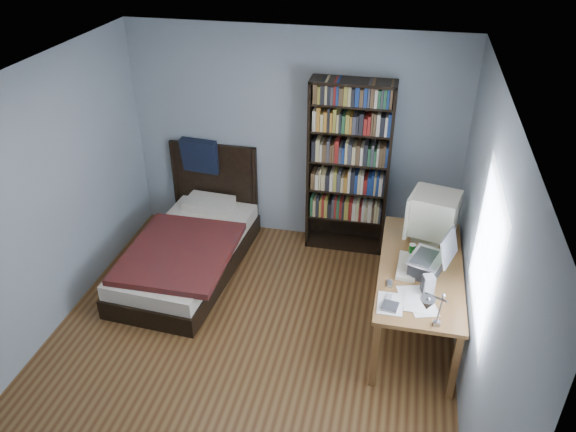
{
  "coord_description": "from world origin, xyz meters",
  "views": [
    {
      "loc": [
        1.2,
        -3.71,
        3.75
      ],
      "look_at": [
        0.18,
        0.96,
        0.9
      ],
      "focal_mm": 35.0,
      "sensor_mm": 36.0,
      "label": 1
    }
  ],
  "objects_px": {
    "desk_lamp": "(429,306)",
    "soda_can": "(412,250)",
    "speaker": "(428,285)",
    "crt_monitor": "(432,214)",
    "desk": "(418,265)",
    "laptop": "(428,263)",
    "keyboard": "(407,266)",
    "bookshelf": "(348,169)",
    "bed": "(190,247)"
  },
  "relations": [
    {
      "from": "desk",
      "to": "bookshelf",
      "type": "xyz_separation_m",
      "value": [
        -0.84,
        0.85,
        0.59
      ]
    },
    {
      "from": "desk",
      "to": "crt_monitor",
      "type": "relative_size",
      "value": 3.23
    },
    {
      "from": "desk",
      "to": "laptop",
      "type": "height_order",
      "value": "laptop"
    },
    {
      "from": "crt_monitor",
      "to": "soda_can",
      "type": "xyz_separation_m",
      "value": [
        -0.16,
        -0.32,
        -0.23
      ]
    },
    {
      "from": "speaker",
      "to": "bed",
      "type": "height_order",
      "value": "bed"
    },
    {
      "from": "desk_lamp",
      "to": "speaker",
      "type": "distance_m",
      "value": 0.82
    },
    {
      "from": "laptop",
      "to": "soda_can",
      "type": "distance_m",
      "value": 0.31
    },
    {
      "from": "bed",
      "to": "crt_monitor",
      "type": "bearing_deg",
      "value": -0.48
    },
    {
      "from": "laptop",
      "to": "keyboard",
      "type": "relative_size",
      "value": 1.06
    },
    {
      "from": "desk",
      "to": "keyboard",
      "type": "xyz_separation_m",
      "value": [
        -0.13,
        -0.51,
        0.33
      ]
    },
    {
      "from": "keyboard",
      "to": "speaker",
      "type": "relative_size",
      "value": 2.41
    },
    {
      "from": "keyboard",
      "to": "speaker",
      "type": "distance_m",
      "value": 0.39
    },
    {
      "from": "crt_monitor",
      "to": "bed",
      "type": "xyz_separation_m",
      "value": [
        -2.54,
        0.02,
        -0.76
      ]
    },
    {
      "from": "crt_monitor",
      "to": "bookshelf",
      "type": "xyz_separation_m",
      "value": [
        -0.91,
        0.83,
        -0.01
      ]
    },
    {
      "from": "soda_can",
      "to": "bed",
      "type": "relative_size",
      "value": 0.05
    },
    {
      "from": "desk",
      "to": "crt_monitor",
      "type": "distance_m",
      "value": 0.6
    },
    {
      "from": "desk_lamp",
      "to": "speaker",
      "type": "relative_size",
      "value": 3.12
    },
    {
      "from": "bookshelf",
      "to": "bed",
      "type": "distance_m",
      "value": 1.97
    },
    {
      "from": "desk",
      "to": "desk_lamp",
      "type": "distance_m",
      "value": 1.76
    },
    {
      "from": "crt_monitor",
      "to": "bed",
      "type": "height_order",
      "value": "crt_monitor"
    },
    {
      "from": "crt_monitor",
      "to": "laptop",
      "type": "height_order",
      "value": "crt_monitor"
    },
    {
      "from": "desk_lamp",
      "to": "keyboard",
      "type": "distance_m",
      "value": 1.17
    },
    {
      "from": "crt_monitor",
      "to": "laptop",
      "type": "xyz_separation_m",
      "value": [
        -0.01,
        -0.6,
        -0.17
      ]
    },
    {
      "from": "desk",
      "to": "crt_monitor",
      "type": "height_order",
      "value": "crt_monitor"
    },
    {
      "from": "keyboard",
      "to": "bookshelf",
      "type": "distance_m",
      "value": 1.56
    },
    {
      "from": "crt_monitor",
      "to": "soda_can",
      "type": "relative_size",
      "value": 4.54
    },
    {
      "from": "desk",
      "to": "soda_can",
      "type": "distance_m",
      "value": 0.48
    },
    {
      "from": "desk",
      "to": "keyboard",
      "type": "bearing_deg",
      "value": -104.01
    },
    {
      "from": "speaker",
      "to": "desk",
      "type": "bearing_deg",
      "value": 76.23
    },
    {
      "from": "bed",
      "to": "laptop",
      "type": "bearing_deg",
      "value": -13.72
    },
    {
      "from": "keyboard",
      "to": "soda_can",
      "type": "height_order",
      "value": "soda_can"
    },
    {
      "from": "crt_monitor",
      "to": "speaker",
      "type": "distance_m",
      "value": 0.9
    },
    {
      "from": "desk",
      "to": "speaker",
      "type": "xyz_separation_m",
      "value": [
        0.05,
        -0.85,
        0.4
      ]
    },
    {
      "from": "laptop",
      "to": "desk",
      "type": "bearing_deg",
      "value": 94.92
    },
    {
      "from": "speaker",
      "to": "bookshelf",
      "type": "relative_size",
      "value": 0.09
    },
    {
      "from": "bed",
      "to": "desk_lamp",
      "type": "bearing_deg",
      "value": -33.09
    },
    {
      "from": "keyboard",
      "to": "soda_can",
      "type": "xyz_separation_m",
      "value": [
        0.04,
        0.21,
        0.04
      ]
    },
    {
      "from": "soda_can",
      "to": "bed",
      "type": "height_order",
      "value": "bed"
    },
    {
      "from": "keyboard",
      "to": "speaker",
      "type": "bearing_deg",
      "value": -58.87
    },
    {
      "from": "desk",
      "to": "bed",
      "type": "distance_m",
      "value": 2.49
    },
    {
      "from": "desk_lamp",
      "to": "laptop",
      "type": "bearing_deg",
      "value": 88.26
    },
    {
      "from": "speaker",
      "to": "keyboard",
      "type": "bearing_deg",
      "value": 100.75
    },
    {
      "from": "desk",
      "to": "soda_can",
      "type": "bearing_deg",
      "value": -107.15
    },
    {
      "from": "desk",
      "to": "bookshelf",
      "type": "bearing_deg",
      "value": 134.79
    },
    {
      "from": "crt_monitor",
      "to": "desk_lamp",
      "type": "relative_size",
      "value": 0.94
    },
    {
      "from": "crt_monitor",
      "to": "keyboard",
      "type": "bearing_deg",
      "value": -109.59
    },
    {
      "from": "laptop",
      "to": "desk_lamp",
      "type": "bearing_deg",
      "value": -91.74
    },
    {
      "from": "desk_lamp",
      "to": "keyboard",
      "type": "height_order",
      "value": "desk_lamp"
    },
    {
      "from": "soda_can",
      "to": "speaker",
      "type": "bearing_deg",
      "value": -75.24
    },
    {
      "from": "desk_lamp",
      "to": "soda_can",
      "type": "height_order",
      "value": "desk_lamp"
    }
  ]
}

